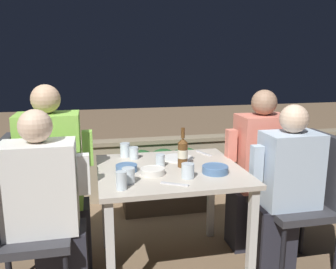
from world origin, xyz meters
TOP-DOWN VIEW (x-y plane):
  - ground_plane at (0.00, 0.00)m, footprint 16.00×16.00m
  - parapet_wall at (0.00, 1.33)m, footprint 9.00×0.18m
  - dining_table at (0.00, 0.00)m, footprint 0.97×0.88m
  - planter_hedge at (0.16, 1.01)m, footprint 0.81×0.47m
  - chair_left_near at (-0.99, -0.18)m, footprint 0.47×0.47m
  - person_white_polo at (-0.78, -0.18)m, footprint 0.49×0.26m
  - chair_left_far at (-0.97, 0.17)m, footprint 0.47×0.47m
  - person_green_blouse at (-0.76, 0.17)m, footprint 0.49×0.26m
  - chair_right_near at (0.98, -0.16)m, footprint 0.47×0.47m
  - person_blue_shirt at (0.77, -0.16)m, footprint 0.47×0.26m
  - chair_right_far at (0.93, 0.18)m, footprint 0.47×0.47m
  - person_coral_top at (0.72, 0.18)m, footprint 0.47×0.26m
  - beer_bottle at (0.09, 0.02)m, footprint 0.07×0.07m
  - plate_0 at (0.10, 0.21)m, footprint 0.23×0.23m
  - bowl_0 at (-0.14, -0.10)m, footprint 0.15×0.15m
  - bowl_1 at (0.27, -0.16)m, footprint 0.17×0.17m
  - bowl_2 at (-0.29, -0.00)m, footprint 0.14×0.14m
  - glass_cup_0 at (-0.30, -0.23)m, footprint 0.08×0.08m
  - glass_cup_1 at (-0.21, 0.28)m, footprint 0.07×0.07m
  - glass_cup_2 at (0.07, -0.21)m, footprint 0.08×0.08m
  - glass_cup_3 at (-0.35, -0.32)m, footprint 0.06×0.06m
  - glass_cup_4 at (-0.06, 0.06)m, footprint 0.06×0.06m
  - glass_cup_5 at (-0.27, 0.35)m, footprint 0.07×0.07m
  - fork_0 at (0.33, 0.30)m, footprint 0.08×0.17m
  - fork_1 at (-0.04, -0.31)m, footprint 0.16×0.10m
  - potted_plant at (1.05, 0.58)m, footprint 0.29×0.29m

SIDE VIEW (x-z plane):
  - ground_plane at x=0.00m, z-range 0.00..0.00m
  - parapet_wall at x=0.00m, z-range 0.01..0.65m
  - planter_hedge at x=0.16m, z-range 0.04..0.64m
  - potted_plant at x=1.05m, z-range 0.07..0.66m
  - chair_left_near at x=-0.99m, z-range 0.09..1.06m
  - chair_left_far at x=-0.97m, z-range 0.09..1.06m
  - chair_right_near at x=0.98m, z-range 0.09..1.06m
  - chair_right_far at x=0.93m, z-range 0.09..1.06m
  - person_blue_shirt at x=0.77m, z-range 0.01..1.19m
  - person_white_polo at x=-0.78m, z-range 0.00..1.21m
  - person_coral_top at x=0.72m, z-range 0.01..1.26m
  - dining_table at x=0.00m, z-range 0.28..1.02m
  - person_green_blouse at x=-0.76m, z-range 0.01..1.32m
  - fork_0 at x=0.33m, z-range 0.75..0.76m
  - fork_1 at x=-0.04m, z-range 0.75..0.76m
  - plate_0 at x=0.10m, z-range 0.75..0.76m
  - bowl_0 at x=-0.14m, z-range 0.75..0.79m
  - bowl_2 at x=-0.29m, z-range 0.75..0.80m
  - bowl_1 at x=0.27m, z-range 0.75..0.80m
  - glass_cup_4 at x=-0.06m, z-range 0.75..0.83m
  - glass_cup_1 at x=-0.21m, z-range 0.75..0.84m
  - glass_cup_2 at x=0.07m, z-range 0.75..0.84m
  - glass_cup_0 at x=-0.30m, z-range 0.75..0.84m
  - glass_cup_5 at x=-0.27m, z-range 0.75..0.85m
  - glass_cup_3 at x=-0.35m, z-range 0.75..0.85m
  - beer_bottle at x=0.09m, z-range 0.72..0.99m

